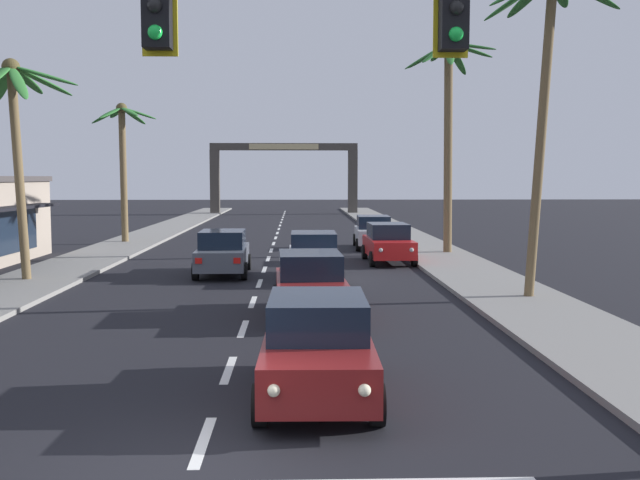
% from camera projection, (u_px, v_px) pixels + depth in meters
% --- Properties ---
extents(ground_plane, '(220.00, 220.00, 0.00)m').
position_uv_depth(ground_plane, '(193.00, 469.00, 9.20)').
color(ground_plane, black).
extents(sidewalk_right, '(3.20, 110.00, 0.14)m').
position_uv_depth(sidewalk_right, '(459.00, 267.00, 29.35)').
color(sidewalk_right, gray).
rests_on(sidewalk_right, ground).
extents(sidewalk_left, '(3.20, 110.00, 0.14)m').
position_uv_depth(sidewalk_left, '(67.00, 268.00, 28.87)').
color(sidewalk_left, gray).
rests_on(sidewalk_left, ground).
extents(lane_markings, '(4.28, 89.22, 0.01)m').
position_uv_depth(lane_markings, '(275.00, 267.00, 29.85)').
color(lane_markings, silver).
rests_on(lane_markings, ground).
extents(traffic_signal_mast, '(10.78, 0.41, 6.97)m').
position_uv_depth(traffic_signal_mast, '(464.00, 65.00, 8.64)').
color(traffic_signal_mast, '#2D2D33').
rests_on(traffic_signal_mast, ground).
extents(sedan_lead_at_stop_bar, '(2.00, 4.47, 1.68)m').
position_uv_depth(sedan_lead_at_stop_bar, '(317.00, 346.00, 12.17)').
color(sedan_lead_at_stop_bar, maroon).
rests_on(sedan_lead_at_stop_bar, ground).
extents(sedan_third_in_queue, '(2.07, 4.50, 1.68)m').
position_uv_depth(sedan_third_in_queue, '(310.00, 284.00, 19.24)').
color(sedan_third_in_queue, maroon).
rests_on(sedan_third_in_queue, ground).
extents(sedan_fifth_in_queue, '(1.95, 4.45, 1.68)m').
position_uv_depth(sedan_fifth_in_queue, '(314.00, 255.00, 26.33)').
color(sedan_fifth_in_queue, silver).
rests_on(sedan_fifth_in_queue, ground).
extents(sedan_oncoming_far, '(2.01, 4.48, 1.68)m').
position_uv_depth(sedan_oncoming_far, '(223.00, 252.00, 27.36)').
color(sedan_oncoming_far, '#4C515B').
rests_on(sedan_oncoming_far, ground).
extents(sedan_parked_nearest_kerb, '(2.05, 4.49, 1.68)m').
position_uv_depth(sedan_parked_nearest_kerb, '(373.00, 232.00, 37.58)').
color(sedan_parked_nearest_kerb, silver).
rests_on(sedan_parked_nearest_kerb, ground).
extents(sedan_parked_mid_kerb, '(2.02, 4.48, 1.68)m').
position_uv_depth(sedan_parked_mid_kerb, '(388.00, 243.00, 31.36)').
color(sedan_parked_mid_kerb, red).
rests_on(sedan_parked_mid_kerb, ground).
extents(palm_left_second, '(4.60, 4.49, 7.68)m').
position_uv_depth(palm_left_second, '(14.00, 113.00, 24.93)').
color(palm_left_second, brown).
rests_on(palm_left_second, ground).
extents(palm_left_third, '(3.73, 3.56, 7.67)m').
position_uv_depth(palm_left_third, '(123.00, 147.00, 39.75)').
color(palm_left_third, brown).
rests_on(palm_left_third, ground).
extents(palm_right_second, '(4.19, 4.09, 9.75)m').
position_uv_depth(palm_right_second, '(546.00, 51.00, 21.17)').
color(palm_right_second, brown).
rests_on(palm_right_second, ground).
extents(palm_right_third, '(4.33, 4.30, 10.08)m').
position_uv_depth(palm_right_third, '(448.00, 106.00, 34.02)').
color(palm_right_third, brown).
rests_on(palm_right_third, ground).
extents(town_gateway_arch, '(14.55, 0.90, 6.99)m').
position_uv_depth(town_gateway_arch, '(284.00, 169.00, 72.36)').
color(town_gateway_arch, '#423D38').
rests_on(town_gateway_arch, ground).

